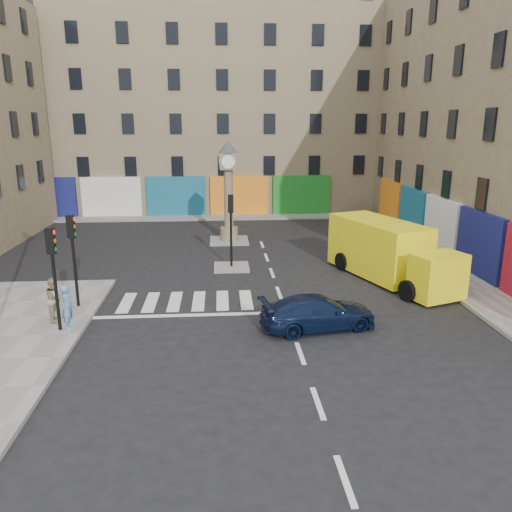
{
  "coord_description": "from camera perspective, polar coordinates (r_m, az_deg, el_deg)",
  "views": [
    {
      "loc": [
        -2.51,
        -16.75,
        7.3
      ],
      "look_at": [
        -1.1,
        2.92,
        2.0
      ],
      "focal_mm": 35.0,
      "sensor_mm": 36.0,
      "label": 1
    }
  ],
  "objects": [
    {
      "name": "island_near",
      "position": [
        25.79,
        -2.82,
        -1.28
      ],
      "size": [
        1.8,
        1.8,
        0.12
      ],
      "primitive_type": "cube",
      "color": "gray",
      "rests_on": "ground"
    },
    {
      "name": "pedestrian_blue",
      "position": [
        19.02,
        -20.72,
        -5.44
      ],
      "size": [
        0.46,
        0.64,
        1.63
      ],
      "primitive_type": "imported",
      "rotation": [
        0.0,
        0.0,
        1.69
      ],
      "color": "#5589C3",
      "rests_on": "sidewalk_left"
    },
    {
      "name": "yellow_van",
      "position": [
        24.49,
        14.8,
        0.47
      ],
      "size": [
        4.59,
        7.78,
        2.72
      ],
      "rotation": [
        0.0,
        0.0,
        0.34
      ],
      "color": "#FFEF15",
      "rests_on": "ground"
    },
    {
      "name": "pedestrian_tan",
      "position": [
        19.94,
        -21.97,
        -4.59
      ],
      "size": [
        0.79,
        0.92,
        1.65
      ],
      "primitive_type": "imported",
      "rotation": [
        0.0,
        0.0,
        1.8
      ],
      "color": "#9A8B5F",
      "rests_on": "sidewalk_left"
    },
    {
      "name": "clock_pillar",
      "position": [
        30.98,
        -3.17,
        8.06
      ],
      "size": [
        1.2,
        1.2,
        6.1
      ],
      "color": "#8D7C5C",
      "rests_on": "island_far"
    },
    {
      "name": "building_far",
      "position": [
        44.79,
        -6.28,
        16.49
      ],
      "size": [
        32.0,
        10.0,
        17.0
      ],
      "primitive_type": "cube",
      "color": "#7D6B53",
      "rests_on": "ground"
    },
    {
      "name": "ground",
      "position": [
        18.44,
        4.09,
        -8.31
      ],
      "size": [
        120.0,
        120.0,
        0.0
      ],
      "primitive_type": "plane",
      "color": "black",
      "rests_on": "ground"
    },
    {
      "name": "sidewalk_right",
      "position": [
        29.89,
        18.05,
        0.3
      ],
      "size": [
        2.6,
        30.0,
        0.15
      ],
      "primitive_type": "cube",
      "color": "gray",
      "rests_on": "ground"
    },
    {
      "name": "traffic_light_island",
      "position": [
        25.2,
        -2.89,
        4.25
      ],
      "size": [
        0.28,
        0.22,
        3.7
      ],
      "color": "black",
      "rests_on": "island_near"
    },
    {
      "name": "navy_sedan",
      "position": [
        18.38,
        7.11,
        -6.41
      ],
      "size": [
        4.47,
        2.43,
        1.23
      ],
      "primitive_type": "imported",
      "rotation": [
        0.0,
        0.0,
        1.75
      ],
      "color": "black",
      "rests_on": "ground"
    },
    {
      "name": "traffic_light_left_far",
      "position": [
        20.73,
        -20.22,
        1.06
      ],
      "size": [
        0.28,
        0.22,
        3.7
      ],
      "color": "black",
      "rests_on": "sidewalk_left"
    },
    {
      "name": "traffic_light_left_near",
      "position": [
        18.51,
        -22.19,
        -0.74
      ],
      "size": [
        0.28,
        0.22,
        3.7
      ],
      "color": "black",
      "rests_on": "sidewalk_left"
    },
    {
      "name": "island_far",
      "position": [
        31.6,
        -3.08,
        1.77
      ],
      "size": [
        2.4,
        2.4,
        0.12
      ],
      "primitive_type": "cube",
      "color": "gray",
      "rests_on": "ground"
    },
    {
      "name": "sidewalk_far",
      "position": [
        39.64,
        -6.22,
        4.45
      ],
      "size": [
        32.0,
        2.4,
        0.15
      ],
      "primitive_type": "cube",
      "color": "gray",
      "rests_on": "ground"
    }
  ]
}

